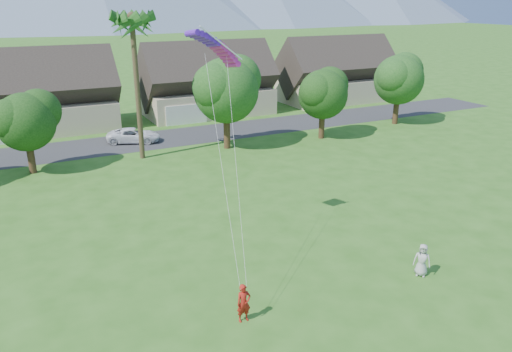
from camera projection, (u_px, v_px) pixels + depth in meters
ground at (361, 329)px, 21.27m from camera, size 500.00×500.00×0.00m
street at (148, 140)px, 49.90m from camera, size 90.00×7.00×0.01m
kite_flyer at (244, 303)px, 21.57m from camera, size 0.66×0.44×1.77m
watcher at (422, 260)px, 25.20m from camera, size 0.98×0.99×1.73m
parked_car at (134, 135)px, 49.06m from camera, size 5.58×4.08×1.41m
houses_row at (129, 92)px, 56.54m from camera, size 72.75×8.19×8.86m
tree_row at (150, 104)px, 42.67m from camera, size 62.27×6.67×8.45m
fan_palm at (132, 19)px, 40.49m from camera, size 3.00×3.00×13.80m
parafoil_kite at (215, 45)px, 25.69m from camera, size 3.26×1.20×0.50m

